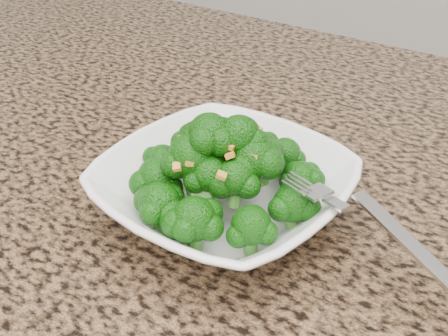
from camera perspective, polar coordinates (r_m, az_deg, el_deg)
The scene contains 5 objects.
granite_counter at distance 0.47m, azimuth 1.09°, elevation -11.03°, with size 1.64×1.04×0.03m, color brown.
bowl at distance 0.49m, azimuth 0.00°, elevation -2.38°, with size 0.21×0.21×0.05m, color white.
broccoli_pile at distance 0.46m, azimuth 0.00°, elevation 3.54°, with size 0.18×0.18×0.07m, color #105109, non-canonical shape.
garlic_topping at distance 0.44m, azimuth 0.00°, elevation 7.58°, with size 0.11×0.11×0.01m, color gold, non-canonical shape.
fork at distance 0.43m, azimuth 11.74°, elevation -3.69°, with size 0.17×0.03×0.01m, color silver, non-canonical shape.
Camera 1 is at (0.17, 0.02, 1.21)m, focal length 45.00 mm.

